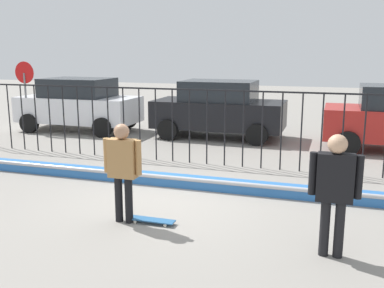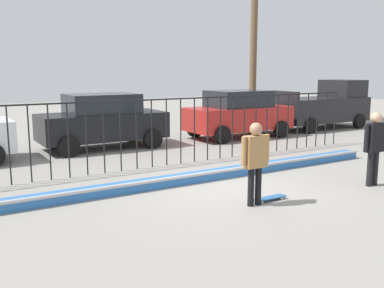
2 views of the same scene
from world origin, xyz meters
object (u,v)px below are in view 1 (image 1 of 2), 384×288
Objects in this scene: parked_car_white at (79,104)px; parked_car_black at (219,109)px; stop_sign at (25,87)px; camera_operator at (335,185)px; skateboarder at (123,164)px; skateboard at (152,220)px.

parked_car_white is 1.00× the size of parked_car_black.
stop_sign is (-1.55, -0.90, 0.64)m from parked_car_white.
parked_car_white is (-8.90, 7.80, -0.08)m from camera_operator.
parked_car_white is at bearing 30.33° from stop_sign.
camera_operator is 0.41× the size of parked_car_black.
parked_car_black reaches higher than camera_operator.
camera_operator is at bearing 21.64° from skateboarder.
camera_operator is 8.91m from parked_car_black.
parked_car_black is at bearing 108.26° from skateboard.
skateboard is 9.63m from parked_car_white.
parked_car_white and parked_car_black have the same top height.
skateboarder is 0.39× the size of parked_car_black.
stop_sign reaches higher than camera_operator.
parked_car_black is at bearing 1.21° from parked_car_white.
stop_sign reaches higher than parked_car_white.
camera_operator is at bearing -43.19° from parked_car_white.
camera_operator reaches higher than skateboard.
skateboarder is 0.39× the size of parked_car_white.
skateboarder is at bearing 41.21° from camera_operator.
stop_sign is at bearing -151.64° from parked_car_white.
parked_car_black reaches higher than skateboard.
parked_car_black is (5.16, 0.29, 0.00)m from parked_car_white.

